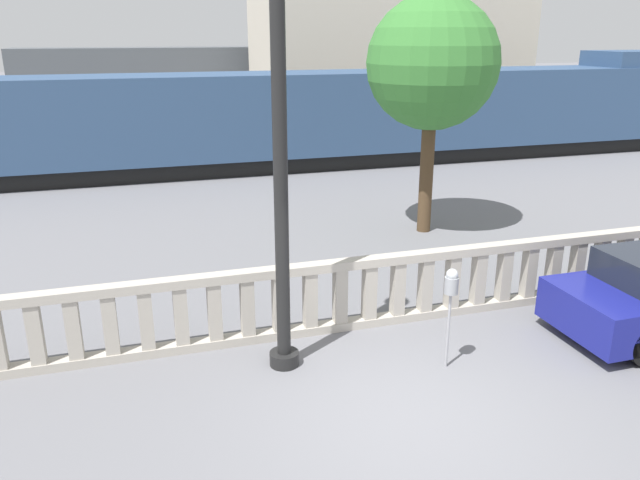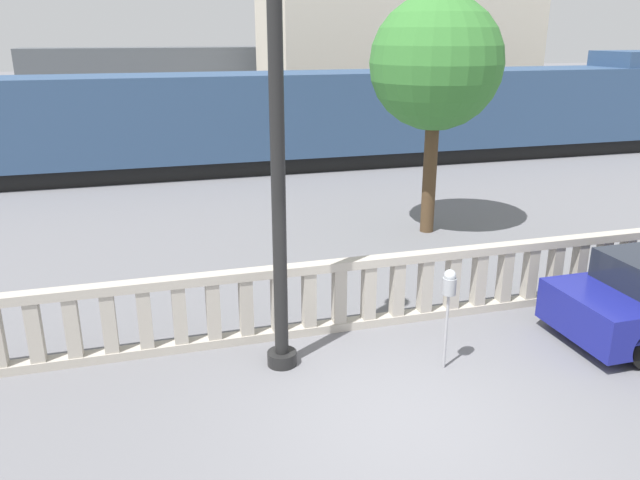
{
  "view_description": "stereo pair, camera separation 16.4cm",
  "coord_description": "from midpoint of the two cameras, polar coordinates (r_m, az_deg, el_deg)",
  "views": [
    {
      "loc": [
        -3.02,
        -6.12,
        4.62
      ],
      "look_at": [
        -0.03,
        3.59,
        1.22
      ],
      "focal_mm": 35.0,
      "sensor_mm": 36.0,
      "label": 1
    },
    {
      "loc": [
        -2.86,
        -6.16,
        4.62
      ],
      "look_at": [
        -0.03,
        3.59,
        1.22
      ],
      "focal_mm": 35.0,
      "sensor_mm": 36.0,
      "label": 2
    }
  ],
  "objects": [
    {
      "name": "train_far",
      "position": [
        38.49,
        -5.92,
        14.49
      ],
      "size": [
        26.35,
        3.14,
        4.4
      ],
      "color": "black",
      "rests_on": "ground"
    },
    {
      "name": "train_near",
      "position": [
        22.57,
        -0.19,
        11.15
      ],
      "size": [
        29.78,
        2.7,
        3.89
      ],
      "color": "black",
      "rests_on": "ground"
    },
    {
      "name": "parking_meter",
      "position": [
        8.86,
        11.39,
        -4.29
      ],
      "size": [
        0.2,
        0.2,
        1.52
      ],
      "color": "#99999E",
      "rests_on": "ground"
    },
    {
      "name": "tree_left",
      "position": [
        14.76,
        9.92,
        15.56
      ],
      "size": [
        3.0,
        3.0,
        5.46
      ],
      "color": "#4C3823",
      "rests_on": "ground"
    },
    {
      "name": "ground_plane",
      "position": [
        8.23,
        7.27,
        -15.82
      ],
      "size": [
        160.0,
        160.0,
        0.0
      ],
      "primitive_type": "plane",
      "color": "slate"
    },
    {
      "name": "lamppost",
      "position": [
        8.21,
        -4.26,
        8.65
      ],
      "size": [
        0.43,
        0.43,
        5.89
      ],
      "color": "black",
      "rests_on": "ground"
    },
    {
      "name": "balustrade",
      "position": [
        10.05,
        1.38,
        -5.1
      ],
      "size": [
        15.99,
        0.24,
        1.19
      ],
      "color": "#ADA599",
      "rests_on": "ground"
    }
  ]
}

